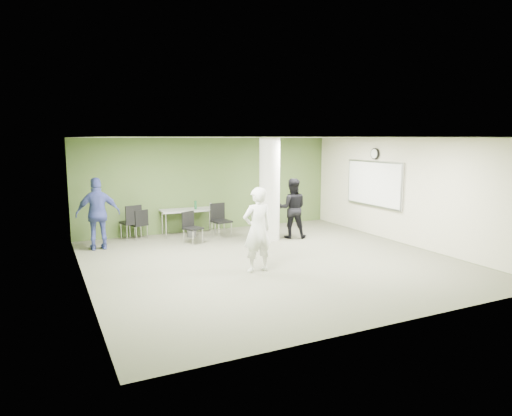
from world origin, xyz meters
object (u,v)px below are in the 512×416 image
woman_white (257,230)px  man_blue (98,214)px  chair_back_left (140,222)px  man_black (292,208)px  folding_table (189,211)px

woman_white → man_blue: 4.43m
chair_back_left → man_black: size_ratio=0.50×
folding_table → chair_back_left: bearing=-178.0°
chair_back_left → woman_white: (1.59, -4.21, 0.41)m
woman_white → man_black: bearing=-134.9°
man_blue → chair_back_left: bearing=-146.1°
man_black → man_blue: (-5.07, 0.91, 0.07)m
folding_table → man_blue: man_blue is taller
woman_white → man_blue: bearing=-54.2°
man_black → man_blue: man_blue is taller
folding_table → man_blue: 2.68m
woman_white → man_black: woman_white is taller
folding_table → man_black: (2.50, -1.62, 0.14)m
chair_back_left → man_black: (3.91, -1.66, 0.36)m
folding_table → woman_white: bearing=-84.1°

